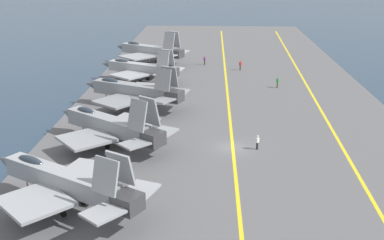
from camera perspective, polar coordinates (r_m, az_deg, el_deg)
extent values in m
plane|color=#23384C|center=(55.05, 4.84, -3.65)|extent=(2000.00, 2000.00, 0.00)
cube|color=#565659|center=(54.98, 4.85, -3.45)|extent=(194.46, 45.21, 0.40)
cube|color=yellow|center=(56.83, 17.49, -3.32)|extent=(174.92, 6.47, 0.01)
cube|color=yellow|center=(54.90, 4.85, -3.26)|extent=(175.02, 0.36, 0.01)
cube|color=#93999E|center=(42.74, -15.27, -6.80)|extent=(7.76, 11.57, 1.68)
cone|color=#5B5E60|center=(48.02, -21.11, -4.51)|extent=(2.57, 2.84, 1.59)
cube|color=#38383A|center=(38.01, -7.62, -9.66)|extent=(2.69, 2.72, 1.43)
ellipsoid|color=#232D38|center=(45.13, -18.60, -4.62)|extent=(2.33, 3.07, 0.92)
cube|color=#93999E|center=(40.90, -18.12, -9.19)|extent=(7.13, 7.13, 0.28)
cube|color=#93999E|center=(44.63, -11.81, -6.14)|extent=(6.04, 6.49, 0.28)
cube|color=#93999E|center=(37.24, -10.24, -6.58)|extent=(1.95, 2.47, 2.76)
cube|color=#93999E|center=(38.40, -8.46, -5.66)|extent=(1.95, 2.47, 2.76)
cube|color=#93999E|center=(36.89, -10.51, -10.79)|extent=(3.66, 3.61, 0.20)
cube|color=#93999E|center=(39.81, -6.08, -8.20)|extent=(3.45, 3.19, 0.20)
cylinder|color=#B2B2B7|center=(46.77, -18.93, -7.23)|extent=(0.16, 0.16, 1.80)
cylinder|color=black|center=(47.03, -18.85, -7.88)|extent=(0.49, 0.63, 0.60)
cylinder|color=#B2B2B7|center=(41.99, -15.07, -9.95)|extent=(0.16, 0.16, 1.80)
cylinder|color=black|center=(42.28, -15.00, -10.66)|extent=(0.49, 0.63, 0.60)
cylinder|color=#B2B2B7|center=(43.36, -12.78, -8.77)|extent=(0.16, 0.16, 1.80)
cylinder|color=black|center=(43.64, -12.72, -9.46)|extent=(0.49, 0.63, 0.60)
cube|color=gray|center=(55.89, -10.00, -0.53)|extent=(8.48, 10.79, 1.80)
cone|color=#5B5E60|center=(61.04, -14.41, 0.84)|extent=(2.72, 2.84, 1.71)
cube|color=#38383A|center=(51.07, -4.60, -2.20)|extent=(2.82, 2.79, 1.53)
ellipsoid|color=#232D38|center=(58.27, -12.46, 1.02)|extent=(2.51, 2.95, 0.99)
cube|color=gray|center=(53.71, -12.41, -2.18)|extent=(7.28, 7.27, 0.28)
cube|color=gray|center=(58.02, -7.17, -0.26)|extent=(6.69, 6.72, 0.28)
cube|color=gray|center=(50.41, -6.49, 0.55)|extent=(2.14, 2.43, 3.27)
cube|color=gray|center=(51.70, -5.03, 1.07)|extent=(2.14, 2.43, 3.27)
cube|color=gray|center=(49.86, -6.81, -2.82)|extent=(3.58, 3.59, 0.20)
cube|color=gray|center=(52.97, -3.31, -1.37)|extent=(3.51, 3.26, 0.20)
cylinder|color=#B2B2B7|center=(59.67, -12.80, -1.09)|extent=(0.16, 0.16, 1.42)
cylinder|color=black|center=(59.81, -12.77, -1.46)|extent=(0.53, 0.62, 0.60)
cylinder|color=#B2B2B7|center=(54.82, -10.02, -2.73)|extent=(0.16, 0.16, 1.42)
cylinder|color=black|center=(54.97, -10.00, -3.13)|extent=(0.53, 0.62, 0.60)
cylinder|color=#B2B2B7|center=(56.40, -8.13, -1.99)|extent=(0.16, 0.16, 1.42)
cylinder|color=black|center=(56.54, -8.11, -2.38)|extent=(0.53, 0.62, 0.60)
cube|color=gray|center=(68.60, -7.23, 3.55)|extent=(6.50, 11.56, 1.81)
cone|color=#5B5E60|center=(72.55, -11.79, 4.16)|extent=(2.48, 2.75, 1.72)
cube|color=#38383A|center=(65.06, -2.04, 2.84)|extent=(2.68, 2.60, 1.54)
ellipsoid|color=#232D38|center=(70.39, -9.72, 4.56)|extent=(2.09, 3.04, 0.99)
cube|color=gray|center=(65.66, -8.67, 2.25)|extent=(7.48, 7.42, 0.28)
cube|color=gray|center=(71.49, -5.33, 3.77)|extent=(6.30, 6.01, 0.28)
cube|color=gray|center=(64.24, -3.48, 4.80)|extent=(1.75, 2.42, 2.91)
cube|color=gray|center=(65.84, -2.66, 5.17)|extent=(1.75, 2.42, 2.91)
cube|color=gray|center=(63.36, -3.42, 2.37)|extent=(3.58, 3.43, 0.20)
cube|color=gray|center=(67.23, -1.46, 3.38)|extent=(3.26, 2.86, 0.20)
cylinder|color=#B2B2B7|center=(71.54, -10.12, 2.59)|extent=(0.16, 0.16, 1.72)
cylinder|color=black|center=(71.70, -10.10, 2.16)|extent=(0.45, 0.64, 0.60)
cylinder|color=#B2B2B7|center=(67.44, -6.91, 1.74)|extent=(0.16, 0.16, 1.72)
cylinder|color=black|center=(67.61, -6.89, 1.28)|extent=(0.45, 0.64, 0.60)
cylinder|color=#B2B2B7|center=(69.46, -5.77, 2.30)|extent=(0.16, 0.16, 1.72)
cylinder|color=black|center=(69.63, -5.76, 1.86)|extent=(0.45, 0.64, 0.60)
cube|color=#9EA3A8|center=(83.30, -6.41, 6.16)|extent=(6.23, 10.92, 1.61)
cone|color=#5B5E60|center=(87.04, -10.04, 6.54)|extent=(2.29, 2.58, 1.53)
cube|color=#38383A|center=(79.84, -2.37, 5.69)|extent=(2.45, 2.44, 1.37)
ellipsoid|color=#232D38|center=(85.05, -8.38, 6.87)|extent=(1.96, 2.86, 0.89)
cube|color=#9EA3A8|center=(80.68, -7.41, 5.31)|extent=(6.72, 6.75, 0.28)
cube|color=#9EA3A8|center=(85.78, -5.02, 6.22)|extent=(5.54, 5.69, 0.28)
cube|color=#9EA3A8|center=(79.25, -3.47, 7.21)|extent=(1.69, 2.30, 2.77)
cube|color=#9EA3A8|center=(80.67, -2.86, 7.43)|extent=(1.69, 2.30, 2.77)
cube|color=#9EA3A8|center=(78.21, -3.47, 5.39)|extent=(3.52, 3.36, 0.20)
cube|color=#9EA3A8|center=(81.93, -1.89, 6.05)|extent=(3.26, 2.79, 0.20)
cylinder|color=#B2B2B7|center=(86.01, -8.72, 5.39)|extent=(0.16, 0.16, 1.53)
cylinder|color=black|center=(86.12, -8.70, 5.09)|extent=(0.45, 0.64, 0.60)
cylinder|color=#B2B2B7|center=(82.13, -6.14, 4.85)|extent=(0.16, 0.16, 1.53)
cylinder|color=black|center=(82.25, -6.13, 4.54)|extent=(0.45, 0.64, 0.60)
cylinder|color=#B2B2B7|center=(83.96, -5.29, 5.19)|extent=(0.16, 0.16, 1.53)
cylinder|color=black|center=(84.08, -5.29, 4.89)|extent=(0.45, 0.64, 0.60)
cube|color=#93999E|center=(96.93, -5.25, 8.26)|extent=(7.37, 11.22, 1.79)
cone|color=#5B5E60|center=(101.17, -8.42, 8.59)|extent=(2.58, 2.79, 1.70)
cube|color=#38383A|center=(92.93, -1.73, 7.86)|extent=(2.73, 2.68, 1.52)
ellipsoid|color=#232D38|center=(98.96, -6.96, 8.92)|extent=(2.27, 3.00, 0.98)
cube|color=#93999E|center=(93.89, -6.42, 7.51)|extent=(7.68, 7.65, 0.28)
cube|color=#93999E|center=(99.78, -3.75, 8.27)|extent=(6.87, 6.46, 0.28)
cube|color=#93999E|center=(92.41, -2.74, 9.36)|extent=(1.95, 2.44, 3.18)
cube|color=#93999E|center=(93.94, -2.09, 9.53)|extent=(1.95, 2.44, 3.18)
cube|color=#93999E|center=(91.33, -2.79, 7.65)|extent=(3.59, 3.51, 0.20)
cube|color=#93999E|center=(95.07, -1.21, 8.12)|extent=(3.39, 3.05, 0.20)
cylinder|color=#B2B2B7|center=(99.95, -7.26, 7.46)|extent=(0.16, 0.16, 1.84)
cylinder|color=black|center=(100.08, -7.25, 7.11)|extent=(0.49, 0.63, 0.60)
cylinder|color=#B2B2B7|center=(95.60, -5.09, 7.00)|extent=(0.16, 0.16, 1.84)
cylinder|color=black|center=(95.73, -5.08, 6.64)|extent=(0.49, 0.63, 0.60)
cylinder|color=#B2B2B7|center=(97.57, -4.21, 7.27)|extent=(0.16, 0.16, 1.84)
cylinder|color=black|center=(97.70, -4.20, 6.92)|extent=(0.49, 0.63, 0.60)
cylinder|color=#232328|center=(54.54, 7.73, -3.06)|extent=(0.24, 0.24, 0.83)
cube|color=white|center=(54.29, 7.76, -2.39)|extent=(0.46, 0.45, 0.54)
sphere|color=beige|center=(54.15, 7.78, -1.99)|extent=(0.22, 0.22, 0.22)
sphere|color=white|center=(54.12, 7.78, -1.93)|extent=(0.24, 0.24, 0.24)
cylinder|color=#383328|center=(91.82, 5.74, 6.19)|extent=(0.24, 0.24, 0.94)
cube|color=red|center=(91.65, 5.75, 6.65)|extent=(0.42, 0.46, 0.56)
sphere|color=tan|center=(91.57, 5.76, 6.90)|extent=(0.22, 0.22, 0.22)
sphere|color=red|center=(91.56, 5.76, 6.94)|extent=(0.24, 0.24, 0.24)
cylinder|color=#383328|center=(95.78, 1.51, 6.81)|extent=(0.24, 0.24, 0.92)
cube|color=purple|center=(95.62, 1.51, 7.25)|extent=(0.38, 0.45, 0.55)
sphere|color=beige|center=(95.54, 1.51, 7.48)|extent=(0.22, 0.22, 0.22)
sphere|color=purple|center=(95.53, 1.51, 7.52)|extent=(0.24, 0.24, 0.24)
cylinder|color=#4C473D|center=(80.33, 10.08, 4.11)|extent=(0.24, 0.24, 0.90)
cube|color=green|center=(80.15, 10.11, 4.60)|extent=(0.46, 0.44, 0.53)
sphere|color=#9E7051|center=(80.05, 10.13, 4.88)|extent=(0.22, 0.22, 0.22)
sphere|color=green|center=(80.04, 10.13, 4.92)|extent=(0.24, 0.24, 0.24)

